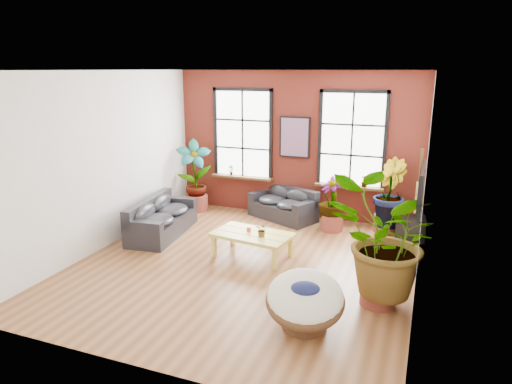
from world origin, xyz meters
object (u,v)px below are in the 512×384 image
Objects in this scene: papasan_chair at (305,300)px; sofa_back at (284,205)px; coffee_table at (252,236)px; sofa_left at (160,219)px.

sofa_back is at bearing 97.72° from papasan_chair.
papasan_chair is at bearing -44.37° from coffee_table.
papasan_chair is (1.74, -4.55, 0.09)m from sofa_back.
papasan_chair is at bearing -44.59° from sofa_back.
papasan_chair reaches higher than sofa_back.
coffee_table is 1.19× the size of papasan_chair.
sofa_left is 4.68m from papasan_chair.
sofa_back is 4.87m from papasan_chair.
papasan_chair is (3.94, -2.52, 0.07)m from sofa_left.
sofa_back is 2.47m from coffee_table.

